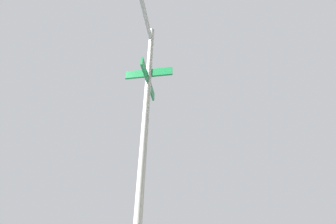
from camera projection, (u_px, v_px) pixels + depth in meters
name	position (u px, v px, depth m)	size (l,w,h in m)	color
traffic_signal_near	(132.00, 34.00, 2.99)	(2.88, 1.94, 6.02)	slate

